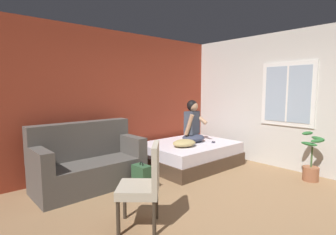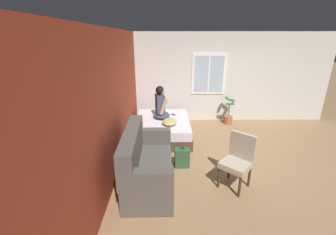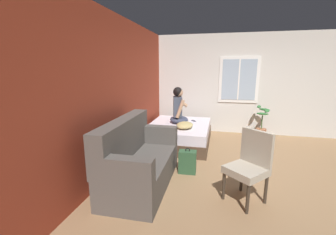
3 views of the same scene
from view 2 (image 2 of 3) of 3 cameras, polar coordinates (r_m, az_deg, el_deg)
ground_plane at (r=5.36m, az=18.29°, el=-9.67°), size 40.00×40.00×0.00m
wall_back_accent at (r=4.68m, az=-13.11°, el=4.45°), size 9.91×0.16×2.70m
wall_side_with_window at (r=7.24m, az=13.26°, el=9.77°), size 0.19×6.68×2.70m
bed at (r=6.05m, az=-1.42°, el=-2.69°), size 1.86×1.45×0.48m
couch at (r=4.13m, az=-5.81°, el=-11.77°), size 1.71×0.85×1.04m
side_chair at (r=4.18m, az=17.32°, el=-10.06°), size 0.65×0.65×0.98m
person_seated at (r=5.97m, az=-1.85°, el=3.13°), size 0.61×0.55×0.88m
backpack at (r=4.72m, az=3.58°, el=-10.21°), size 0.24×0.31×0.46m
throw_pillow at (r=5.61m, az=0.44°, el=-1.07°), size 0.51×0.41×0.14m
cell_phone at (r=6.33m, az=1.37°, el=0.78°), size 0.16×0.14×0.01m
potted_plant at (r=7.15m, az=15.14°, el=0.79°), size 0.39×0.37×0.85m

